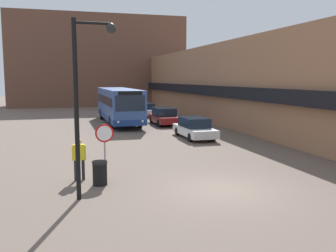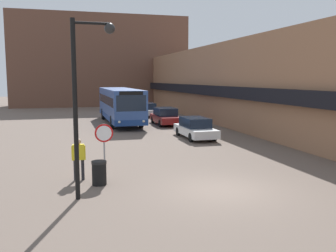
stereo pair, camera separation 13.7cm
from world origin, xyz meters
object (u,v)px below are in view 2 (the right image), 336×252
city_bus (120,104)px  stop_sign (104,139)px  parked_car_middle (166,116)px  parked_car_back (147,110)px  trash_bin (99,173)px  street_lamp (84,89)px  pedestrian (79,155)px  parked_car_front (195,128)px

city_bus → stop_sign: city_bus is taller
parked_car_middle → parked_car_back: size_ratio=1.04×
stop_sign → trash_bin: bearing=-107.9°
street_lamp → stop_sign: bearing=70.6°
trash_bin → parked_car_back: bearing=73.7°
parked_car_middle → parked_car_back: bearing=90.0°
stop_sign → pedestrian: size_ratio=1.32×
trash_bin → street_lamp: bearing=-110.4°
stop_sign → street_lamp: size_ratio=0.37×
parked_car_middle → stop_sign: size_ratio=2.01×
parked_car_middle → city_bus: bearing=150.1°
parked_car_back → street_lamp: bearing=-106.5°
pedestrian → trash_bin: pedestrian is taller
street_lamp → trash_bin: (0.58, 1.56, -3.32)m
parked_car_front → pedestrian: 12.20m
parked_car_front → street_lamp: size_ratio=0.77×
parked_car_middle → street_lamp: size_ratio=0.75×
pedestrian → parked_car_front: bearing=48.8°
parked_car_middle → pedestrian: 18.83m
parked_car_back → street_lamp: size_ratio=0.72×
parked_car_back → stop_sign: bearing=-106.2°
city_bus → pedestrian: size_ratio=7.11×
parked_car_front → stop_sign: (-7.19, -8.94, 0.93)m
stop_sign → pedestrian: (-1.05, -0.05, -0.62)m
parked_car_front → stop_sign: stop_sign is taller
parked_car_middle → parked_car_back: 7.89m
city_bus → parked_car_front: (3.77, -10.11, -1.03)m
parked_car_back → trash_bin: bearing=-106.3°
parked_car_front → stop_sign: size_ratio=2.05×
parked_car_front → stop_sign: bearing=-128.8°
city_bus → trash_bin: 20.41m
parked_car_front → parked_car_back: size_ratio=1.06×
street_lamp → pedestrian: size_ratio=3.55×
parked_car_middle → parked_car_back: (0.00, 7.89, -0.03)m
parked_car_front → pedestrian: pedestrian is taller
city_bus → parked_car_back: 6.93m
city_bus → parked_car_middle: bearing=-29.9°
city_bus → parked_car_middle: size_ratio=2.67×
parked_car_front → parked_car_back: 15.83m
parked_car_back → trash_bin: 26.82m
stop_sign → pedestrian: stop_sign is taller
city_bus → pedestrian: 19.63m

